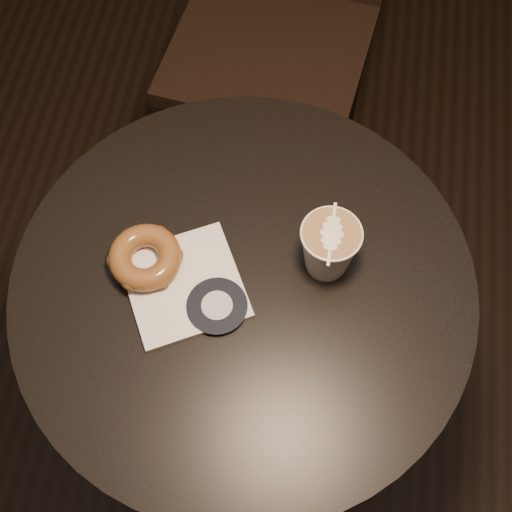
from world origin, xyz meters
name	(u,v)px	position (x,y,z in m)	size (l,w,h in m)	color
cafe_table	(245,330)	(0.00, 0.00, 0.55)	(0.70, 0.70, 0.75)	black
pastry_bag	(184,285)	(-0.09, -0.02, 0.75)	(0.16, 0.16, 0.01)	white
doughnut	(145,257)	(-0.15, 0.01, 0.78)	(0.11, 0.11, 0.04)	brown
latte_cup	(329,249)	(0.12, 0.05, 0.80)	(0.09, 0.09, 0.10)	white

